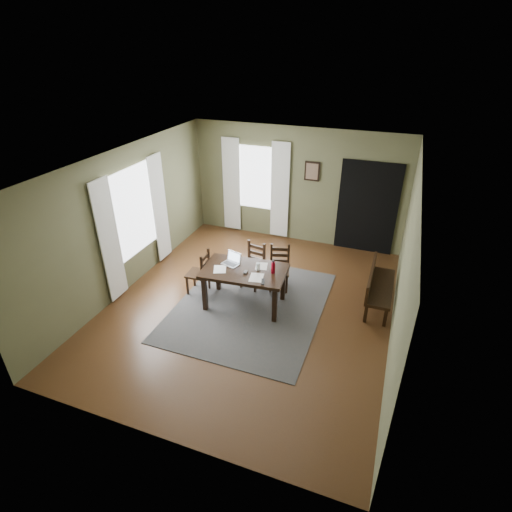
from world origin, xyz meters
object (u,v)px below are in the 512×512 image
at_px(dining_table, 244,274).
at_px(chair_back_right, 279,268).
at_px(chair_end, 200,273).
at_px(bench, 377,284).
at_px(laptop, 232,261).
at_px(chair_back_left, 253,266).
at_px(water_bottle, 273,267).

distance_m(dining_table, chair_back_right, 0.91).
relative_size(chair_end, bench, 0.66).
bearing_deg(laptop, chair_back_left, 85.31).
xyz_separation_m(dining_table, chair_back_right, (0.42, 0.77, -0.23)).
distance_m(chair_back_right, bench, 1.84).
relative_size(chair_end, water_bottle, 3.65).
relative_size(chair_back_left, laptop, 2.50).
height_order(chair_back_left, bench, chair_back_left).
height_order(bench, water_bottle, water_bottle).
height_order(dining_table, chair_back_right, chair_back_right).
xyz_separation_m(chair_back_right, water_bottle, (0.09, -0.70, 0.43)).
xyz_separation_m(dining_table, laptop, (-0.29, 0.13, 0.15)).
xyz_separation_m(dining_table, bench, (2.26, 0.83, -0.21)).
bearing_deg(chair_back_right, dining_table, -133.09).
bearing_deg(chair_end, laptop, 91.09).
xyz_separation_m(chair_back_left, water_bottle, (0.60, -0.60, 0.42)).
relative_size(dining_table, bench, 1.16).
relative_size(chair_end, chair_back_right, 1.00).
distance_m(bench, laptop, 2.67).
distance_m(dining_table, bench, 2.42).
distance_m(dining_table, chair_end, 0.98).
bearing_deg(dining_table, chair_end, 170.41).
distance_m(dining_table, laptop, 0.35).
xyz_separation_m(chair_back_left, laptop, (-0.21, -0.54, 0.36)).
bearing_deg(laptop, dining_table, -7.86).
xyz_separation_m(laptop, water_bottle, (0.81, -0.06, 0.06)).
height_order(chair_back_left, laptop, laptop).
distance_m(dining_table, water_bottle, 0.56).
relative_size(dining_table, water_bottle, 6.37).
distance_m(chair_back_left, water_bottle, 0.94).
bearing_deg(laptop, bench, 31.71).
bearing_deg(chair_end, bench, 99.65).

